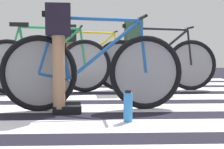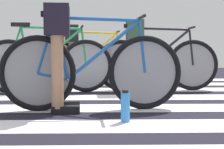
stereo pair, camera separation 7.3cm
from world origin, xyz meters
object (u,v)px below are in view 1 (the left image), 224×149
Objects in this scene: bicycle_1_of_4 at (93,70)px; bicycle_4_of_4 at (88,61)px; bicycle_3_of_4 at (155,63)px; cyclist_4_of_4 at (70,46)px; water_bottle at (128,107)px; cyclist_1_of_4 at (60,43)px; bicycle_2_of_4 at (47,64)px; cyclist_3_of_4 at (134,45)px.

bicycle_1_of_4 is 1.00× the size of bicycle_4_of_4.
cyclist_4_of_4 is at bearing 141.08° from bicycle_3_of_4.
bicycle_3_of_4 reaches higher than water_bottle.
bicycle_2_of_4 is at bearing 99.09° from cyclist_1_of_4.
cyclist_1_of_4 is 1.95m from bicycle_3_of_4.
cyclist_4_of_4 is 3.20m from water_bottle.
bicycle_2_of_4 is 1.75× the size of cyclist_4_of_4.
cyclist_4_of_4 is (-0.31, -0.03, 0.25)m from bicycle_4_of_4.
cyclist_4_of_4 reaches higher than bicycle_4_of_4.
water_bottle is (0.60, -0.51, -0.52)m from cyclist_1_of_4.
bicycle_2_of_4 is 1.00× the size of bicycle_3_of_4.
cyclist_1_of_4 is 2.61m from bicycle_4_of_4.
bicycle_3_of_4 is 0.40m from cyclist_3_of_4.
bicycle_2_of_4 is at bearing 116.55° from water_bottle.
cyclist_3_of_4 reaches higher than water_bottle.
cyclist_4_of_4 is (-0.97, 1.02, -0.00)m from cyclist_3_of_4.
cyclist_4_of_4 reaches higher than bicycle_2_of_4.
bicycle_4_of_4 is at bearing 81.11° from cyclist_1_of_4.
cyclist_1_of_4 is at bearing 139.57° from water_bottle.
cyclist_3_of_4 reaches higher than bicycle_4_of_4.
bicycle_2_of_4 is at bearing -173.23° from bicycle_3_of_4.
water_bottle is (0.41, -3.10, -0.26)m from bicycle_4_of_4.
bicycle_2_of_4 is 1.75× the size of cyclist_3_of_4.
cyclist_4_of_4 is at bearing -180.00° from bicycle_4_of_4.
cyclist_1_of_4 reaches higher than water_bottle.
cyclist_4_of_4 is (-0.12, 2.56, -0.00)m from cyclist_1_of_4.
bicycle_2_of_4 is at bearing -104.86° from cyclist_4_of_4.
cyclist_3_of_4 is 1.27m from bicycle_4_of_4.
bicycle_4_of_4 is at bearing 60.63° from bicycle_2_of_4.
cyclist_1_of_4 is at bearing -92.25° from cyclist_4_of_4.
cyclist_3_of_4 is at bearing -180.00° from bicycle_3_of_4.
bicycle_3_of_4 is at bearing -51.95° from bicycle_4_of_4.
bicycle_3_of_4 is 1.76× the size of cyclist_3_of_4.
bicycle_1_of_4 is 0.66m from water_bottle.
bicycle_4_of_4 is (-0.98, 1.05, 0.00)m from bicycle_3_of_4.
bicycle_1_of_4 is 2.59m from cyclist_4_of_4.
bicycle_3_of_4 and bicycle_4_of_4 have the same top height.
cyclist_1_of_4 is 0.57× the size of bicycle_4_of_4.
cyclist_1_of_4 is at bearing -82.73° from bicycle_2_of_4.
water_bottle is (0.29, -0.53, -0.26)m from bicycle_1_of_4.
cyclist_1_of_4 and cyclist_4_of_4 have the same top height.
cyclist_4_of_4 is at bearing 133.14° from cyclist_3_of_4.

